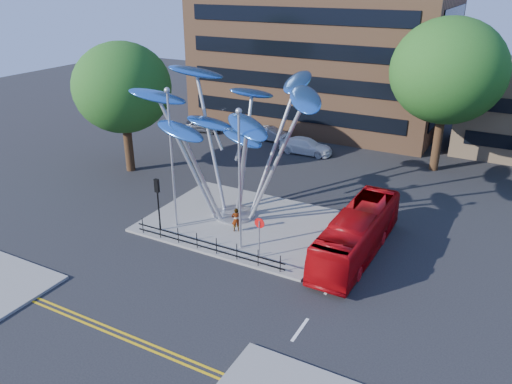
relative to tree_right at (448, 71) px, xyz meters
The scene contains 17 objects.
ground 24.75m from the tree_right, 109.98° to the right, with size 120.00×120.00×0.00m, color black.
traffic_island 20.01m from the tree_right, 119.36° to the right, with size 12.00×9.00×0.15m, color slate.
double_yellow_near 30.21m from the tree_right, 105.95° to the right, with size 40.00×0.12×0.01m, color gold.
double_yellow_far 30.49m from the tree_right, 105.78° to the right, with size 40.00×0.12×0.01m, color gold.
tree_right is the anchor object (origin of this frame).
tree_left 25.09m from the tree_right, 151.39° to the right, with size 7.60×7.60×10.32m.
leaf_sculpture 18.37m from the tree_right, 123.31° to the right, with size 12.72×9.54×9.51m.
street_lamp_left 22.49m from the tree_right, 124.05° to the right, with size 0.36×0.36×8.80m.
street_lamp_right 20.64m from the tree_right, 111.54° to the right, with size 0.36×0.36×8.30m.
traffic_light_island 24.06m from the tree_right, 123.69° to the right, with size 0.28×0.18×3.42m.
no_entry_sign_island 21.31m from the tree_right, 107.12° to the right, with size 0.60×0.10×2.45m.
pedestrian_railing_front 23.43m from the tree_right, 113.91° to the right, with size 10.00×0.06×1.00m.
red_bus 17.71m from the tree_right, 94.90° to the right, with size 2.26×9.66×2.69m, color #A2070C.
pedestrian 20.71m from the tree_right, 116.70° to the right, with size 0.57×0.37×1.56m, color gray.
parked_car_left 24.10m from the tree_right, behind, with size 1.53×3.80×1.29m, color #3D3F45.
parked_car_mid 17.14m from the tree_right, behind, with size 1.38×3.96×1.30m, color #97999E.
parked_car_right 13.24m from the tree_right, behind, with size 1.96×4.83×1.40m, color white.
Camera 1 is at (13.41, -19.02, 14.75)m, focal length 35.00 mm.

